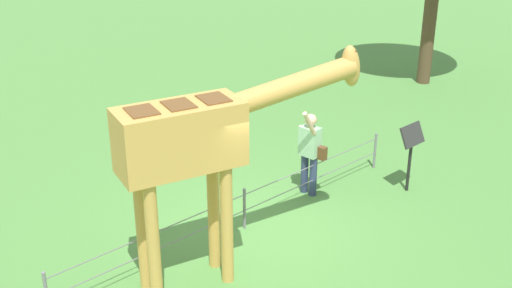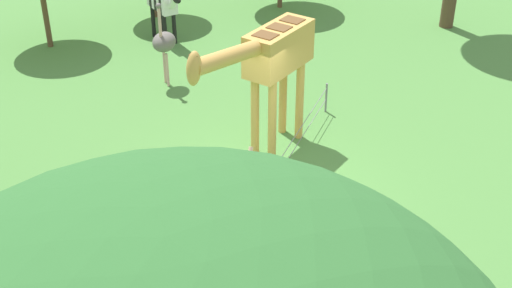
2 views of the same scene
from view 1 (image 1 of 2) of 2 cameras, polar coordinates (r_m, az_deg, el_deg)
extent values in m
plane|color=#4C843D|center=(10.73, -0.40, -7.90)|extent=(60.00, 60.00, 0.00)
cylinder|color=gold|center=(9.46, -3.81, -6.05)|extent=(0.18, 0.18, 1.87)
cylinder|color=gold|center=(9.11, -2.63, -7.26)|extent=(0.18, 0.18, 1.87)
cylinder|color=gold|center=(9.12, -10.14, -7.60)|extent=(0.18, 0.18, 1.87)
cylinder|color=gold|center=(8.77, -9.18, -8.93)|extent=(0.18, 0.18, 1.87)
cube|color=gold|center=(8.47, -6.80, 0.61)|extent=(1.82, 1.09, 0.90)
cube|color=brown|center=(8.49, -3.82, 4.10)|extent=(0.45, 0.51, 0.02)
cube|color=brown|center=(8.31, -6.95, 3.53)|extent=(0.45, 0.51, 0.02)
cube|color=brown|center=(8.15, -10.21, 2.93)|extent=(0.45, 0.51, 0.02)
cylinder|color=gold|center=(9.02, 2.93, 5.10)|extent=(2.20, 0.84, 0.64)
ellipsoid|color=gold|center=(9.55, 8.48, 6.92)|extent=(0.42, 0.34, 0.67)
cylinder|color=brown|center=(9.54, 8.27, 8.04)|extent=(0.05, 0.05, 0.14)
cylinder|color=brown|center=(9.47, 8.83, 7.89)|extent=(0.05, 0.05, 0.14)
cylinder|color=navy|center=(11.75, 5.14, -2.87)|extent=(0.14, 0.14, 0.78)
cylinder|color=navy|center=(11.86, 4.37, -2.59)|extent=(0.14, 0.14, 0.78)
cube|color=#93C699|center=(11.52, 4.86, 0.24)|extent=(0.27, 0.38, 0.55)
sphere|color=#D8AD8C|center=(11.37, 4.93, 2.16)|extent=(0.22, 0.22, 0.22)
cylinder|color=#D8AD8C|center=(11.08, 4.82, 1.83)|extent=(0.36, 0.11, 0.51)
cylinder|color=#D8AD8C|center=(11.65, 4.01, 0.50)|extent=(0.08, 0.08, 0.50)
cube|color=brown|center=(11.51, 5.85, -0.78)|extent=(0.14, 0.21, 0.24)
cylinder|color=brown|center=(18.28, 15.33, 11.05)|extent=(0.37, 0.37, 3.81)
cylinder|color=black|center=(12.17, 13.54, -2.06)|extent=(0.06, 0.06, 0.95)
cube|color=#2D2D2D|center=(11.91, 13.83, 0.79)|extent=(0.56, 0.21, 0.38)
cylinder|color=slate|center=(10.66, -1.04, -5.81)|extent=(0.05, 0.05, 0.75)
cylinder|color=slate|center=(12.99, 10.61, -0.60)|extent=(0.05, 0.05, 0.75)
cube|color=slate|center=(10.53, -1.05, -4.56)|extent=(7.00, 0.01, 0.01)
cube|color=slate|center=(10.67, -1.04, -5.98)|extent=(7.00, 0.01, 0.01)
camera|label=2|loc=(20.29, 17.83, 29.49)|focal=48.80mm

